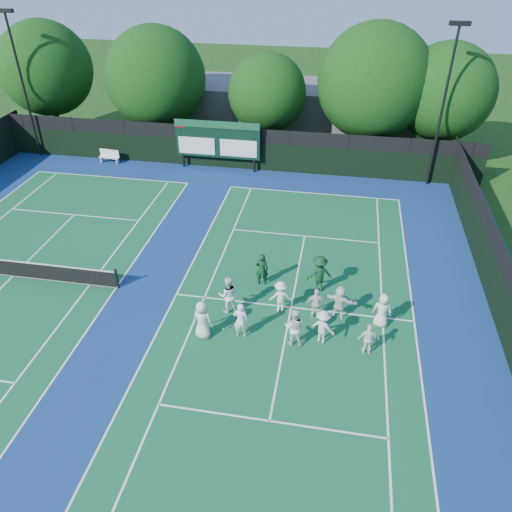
% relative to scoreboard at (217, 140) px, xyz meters
% --- Properties ---
extents(ground, '(120.00, 120.00, 0.00)m').
position_rel_scoreboard_xyz_m(ground, '(7.01, -15.59, -2.19)').
color(ground, '#183C10').
rests_on(ground, ground).
extents(court_apron, '(34.00, 32.00, 0.01)m').
position_rel_scoreboard_xyz_m(court_apron, '(1.01, -14.59, -2.19)').
color(court_apron, navy).
rests_on(court_apron, ground).
extents(near_court, '(11.05, 23.85, 0.01)m').
position_rel_scoreboard_xyz_m(near_court, '(7.01, -14.59, -2.18)').
color(near_court, '#125831').
rests_on(near_court, ground).
extents(left_court, '(11.05, 23.85, 0.01)m').
position_rel_scoreboard_xyz_m(left_court, '(-6.99, -14.59, -2.18)').
color(left_court, '#125831').
rests_on(left_court, ground).
extents(back_fence, '(34.00, 0.08, 3.00)m').
position_rel_scoreboard_xyz_m(back_fence, '(1.01, 0.41, -0.83)').
color(back_fence, black).
rests_on(back_fence, ground).
extents(divider_fence_right, '(0.08, 32.00, 3.00)m').
position_rel_scoreboard_xyz_m(divider_fence_right, '(16.01, -14.59, -0.83)').
color(divider_fence_right, black).
rests_on(divider_fence_right, ground).
extents(scoreboard, '(6.00, 0.21, 3.55)m').
position_rel_scoreboard_xyz_m(scoreboard, '(0.00, 0.00, 0.00)').
color(scoreboard, black).
rests_on(scoreboard, ground).
extents(clubhouse, '(18.00, 6.00, 4.00)m').
position_rel_scoreboard_xyz_m(clubhouse, '(5.01, 8.41, -0.19)').
color(clubhouse, '#59595E').
rests_on(clubhouse, ground).
extents(light_pole_left, '(1.20, 0.30, 10.12)m').
position_rel_scoreboard_xyz_m(light_pole_left, '(-13.99, 0.11, 4.11)').
color(light_pole_left, black).
rests_on(light_pole_left, ground).
extents(light_pole_right, '(1.20, 0.30, 10.12)m').
position_rel_scoreboard_xyz_m(light_pole_right, '(14.51, 0.11, 4.11)').
color(light_pole_right, black).
rests_on(light_pole_right, ground).
extents(tennis_net, '(11.30, 0.10, 1.10)m').
position_rel_scoreboard_xyz_m(tennis_net, '(-6.99, -14.59, -1.70)').
color(tennis_net, black).
rests_on(tennis_net, ground).
extents(bench, '(1.56, 0.55, 0.97)m').
position_rel_scoreboard_xyz_m(bench, '(-8.17, -0.22, -1.67)').
color(bench, white).
rests_on(bench, ground).
extents(tree_a, '(7.05, 7.05, 9.03)m').
position_rel_scoreboard_xyz_m(tree_a, '(-14.20, 3.99, 3.13)').
color(tree_a, black).
rests_on(tree_a, ground).
extents(tree_b, '(7.42, 7.42, 8.91)m').
position_rel_scoreboard_xyz_m(tree_b, '(-5.39, 3.99, 2.81)').
color(tree_b, black).
rests_on(tree_b, ground).
extents(tree_c, '(5.67, 5.67, 7.33)m').
position_rel_scoreboard_xyz_m(tree_c, '(3.01, 3.99, 2.16)').
color(tree_c, black).
rests_on(tree_c, ground).
extents(tree_d, '(7.93, 7.93, 9.56)m').
position_rel_scoreboard_xyz_m(tree_d, '(10.53, 3.99, 3.20)').
color(tree_d, black).
rests_on(tree_d, ground).
extents(tree_e, '(6.61, 6.61, 8.46)m').
position_rel_scoreboard_xyz_m(tree_e, '(15.35, 3.99, 2.79)').
color(tree_e, black).
rests_on(tree_e, ground).
extents(tennis_ball_0, '(0.07, 0.07, 0.07)m').
position_rel_scoreboard_xyz_m(tennis_ball_0, '(4.30, -16.60, -2.16)').
color(tennis_ball_0, yellow).
rests_on(tennis_ball_0, ground).
extents(tennis_ball_1, '(0.07, 0.07, 0.07)m').
position_rel_scoreboard_xyz_m(tennis_ball_1, '(7.65, -12.27, -2.16)').
color(tennis_ball_1, yellow).
rests_on(tennis_ball_1, ground).
extents(tennis_ball_2, '(0.07, 0.07, 0.07)m').
position_rel_scoreboard_xyz_m(tennis_ball_2, '(10.50, -15.74, -2.16)').
color(tennis_ball_2, yellow).
rests_on(tennis_ball_2, ground).
extents(tennis_ball_3, '(0.07, 0.07, 0.07)m').
position_rel_scoreboard_xyz_m(tennis_ball_3, '(4.57, -14.94, -2.16)').
color(tennis_ball_3, yellow).
rests_on(tennis_ball_3, ground).
extents(tennis_ball_5, '(0.07, 0.07, 0.07)m').
position_rel_scoreboard_xyz_m(tennis_ball_5, '(8.00, -14.51, -2.16)').
color(tennis_ball_5, yellow).
rests_on(tennis_ball_5, ground).
extents(player_front_0, '(0.99, 0.77, 1.81)m').
position_rel_scoreboard_xyz_m(player_front_0, '(3.55, -17.13, -1.29)').
color(player_front_0, white).
rests_on(player_front_0, ground).
extents(player_front_1, '(0.68, 0.49, 1.73)m').
position_rel_scoreboard_xyz_m(player_front_1, '(5.13, -16.83, -1.33)').
color(player_front_1, white).
rests_on(player_front_1, ground).
extents(player_front_2, '(0.88, 0.69, 1.77)m').
position_rel_scoreboard_xyz_m(player_front_2, '(7.38, -16.88, -1.31)').
color(player_front_2, white).
rests_on(player_front_2, ground).
extents(player_front_3, '(1.17, 0.91, 1.60)m').
position_rel_scoreboard_xyz_m(player_front_3, '(8.54, -16.56, -1.39)').
color(player_front_3, silver).
rests_on(player_front_3, ground).
extents(player_front_4, '(0.91, 0.48, 1.48)m').
position_rel_scoreboard_xyz_m(player_front_4, '(10.40, -16.91, -1.45)').
color(player_front_4, white).
rests_on(player_front_4, ground).
extents(player_back_0, '(1.07, 0.94, 1.85)m').
position_rel_scoreboard_xyz_m(player_back_0, '(4.24, -15.32, -1.26)').
color(player_back_0, white).
rests_on(player_back_0, ground).
extents(player_back_1, '(1.11, 0.78, 1.58)m').
position_rel_scoreboard_xyz_m(player_back_1, '(6.54, -14.85, -1.40)').
color(player_back_1, white).
rests_on(player_back_1, ground).
extents(player_back_2, '(0.93, 0.50, 1.51)m').
position_rel_scoreboard_xyz_m(player_back_2, '(8.15, -15.03, -1.43)').
color(player_back_2, white).
rests_on(player_back_2, ground).
extents(player_back_3, '(1.60, 0.89, 1.64)m').
position_rel_scoreboard_xyz_m(player_back_3, '(9.16, -14.82, -1.37)').
color(player_back_3, white).
rests_on(player_back_3, ground).
extents(player_back_4, '(0.86, 0.60, 1.66)m').
position_rel_scoreboard_xyz_m(player_back_4, '(10.98, -15.09, -1.36)').
color(player_back_4, silver).
rests_on(player_back_4, ground).
extents(coach_left, '(0.68, 0.50, 1.71)m').
position_rel_scoreboard_xyz_m(coach_left, '(5.38, -13.00, -1.34)').
color(coach_left, '#0D3219').
rests_on(coach_left, ground).
extents(coach_right, '(1.42, 1.13, 1.93)m').
position_rel_scoreboard_xyz_m(coach_right, '(8.12, -13.07, -1.23)').
color(coach_right, '#0F381B').
rests_on(coach_right, ground).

